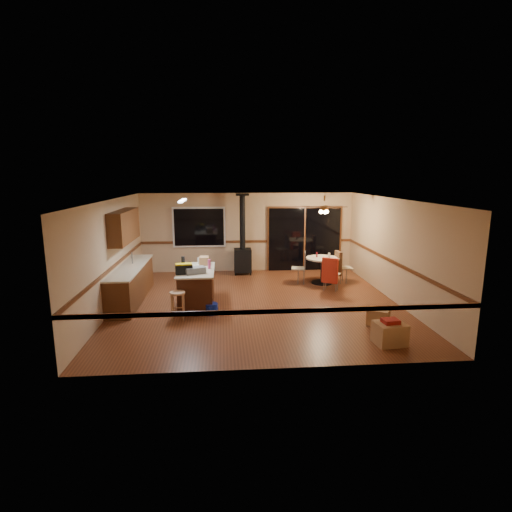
{
  "coord_description": "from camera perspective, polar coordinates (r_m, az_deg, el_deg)",
  "views": [
    {
      "loc": [
        -0.84,
        -9.61,
        3.17
      ],
      "look_at": [
        0.0,
        0.3,
        1.15
      ],
      "focal_mm": 28.0,
      "sensor_mm": 36.0,
      "label": 1
    }
  ],
  "objects": [
    {
      "name": "chair_right",
      "position": [
        12.14,
        11.78,
        -0.99
      ],
      "size": [
        0.47,
        0.44,
        0.7
      ],
      "color": "tan",
      "rests_on": "ground"
    },
    {
      "name": "toolbox_yellow_lid",
      "position": [
        9.45,
        -10.29,
        -1.16
      ],
      "size": [
        0.41,
        0.27,
        0.03
      ],
      "primitive_type": "cube",
      "rotation": [
        0.0,
        0.0,
        0.19
      ],
      "color": "gold",
      "rests_on": "toolbox_black"
    },
    {
      "name": "upper_cabinets",
      "position": [
        10.68,
        -18.32,
        4.07
      ],
      "size": [
        0.35,
        2.0,
        0.8
      ],
      "primitive_type": "cube",
      "color": "#542C15",
      "rests_on": "ground"
    },
    {
      "name": "wood_stove",
      "position": [
        12.91,
        -1.92,
        0.58
      ],
      "size": [
        0.55,
        0.5,
        2.52
      ],
      "color": "black",
      "rests_on": "ground"
    },
    {
      "name": "wall_back",
      "position": [
        13.27,
        -1.17,
        3.38
      ],
      "size": [
        7.0,
        0.0,
        7.0
      ],
      "primitive_type": "plane",
      "rotation": [
        1.57,
        0.0,
        0.0
      ],
      "color": "tan",
      "rests_on": "ground"
    },
    {
      "name": "box_corner_a",
      "position": [
        8.15,
        18.55,
        -10.45
      ],
      "size": [
        0.61,
        0.53,
        0.42
      ],
      "primitive_type": "cube",
      "rotation": [
        0.0,
        0.0,
        0.12
      ],
      "color": "#A57549",
      "rests_on": "floor"
    },
    {
      "name": "bottle_pink",
      "position": [
        9.9,
        -6.7,
        -1.15
      ],
      "size": [
        0.08,
        0.08,
        0.23
      ],
      "primitive_type": "cylinder",
      "rotation": [
        0.0,
        0.0,
        0.09
      ],
      "color": "#D84C8C",
      "rests_on": "kitchen_island"
    },
    {
      "name": "toolbox_grey",
      "position": [
        9.5,
        -8.71,
        -2.02
      ],
      "size": [
        0.54,
        0.41,
        0.15
      ],
      "primitive_type": "cube",
      "rotation": [
        0.0,
        0.0,
        0.37
      ],
      "color": "slate",
      "rests_on": "kitchen_island"
    },
    {
      "name": "box_corner_b",
      "position": [
        9.07,
        17.08,
        -8.31
      ],
      "size": [
        0.57,
        0.55,
        0.35
      ],
      "primitive_type": "cube",
      "rotation": [
        0.0,
        0.0,
        -0.57
      ],
      "color": "#A57549",
      "rests_on": "floor"
    },
    {
      "name": "fluorescent_strip",
      "position": [
        9.97,
        -10.46,
        7.79
      ],
      "size": [
        0.1,
        1.2,
        0.04
      ],
      "primitive_type": "cube",
      "color": "white",
      "rests_on": "ceiling"
    },
    {
      "name": "lower_cabinets",
      "position": [
        10.73,
        -17.41,
        -3.84
      ],
      "size": [
        0.6,
        3.0,
        0.86
      ],
      "primitive_type": "cube",
      "color": "#542C15",
      "rests_on": "ground"
    },
    {
      "name": "countertop",
      "position": [
        10.63,
        -17.56,
        -1.5
      ],
      "size": [
        0.64,
        3.04,
        0.04
      ],
      "primitive_type": "cube",
      "color": "beige",
      "rests_on": "lower_cabinets"
    },
    {
      "name": "floor",
      "position": [
        10.15,
        0.14,
        -6.71
      ],
      "size": [
        7.0,
        7.0,
        0.0
      ],
      "primitive_type": "plane",
      "color": "brown",
      "rests_on": "ground"
    },
    {
      "name": "ceiling",
      "position": [
        9.66,
        0.15,
        8.1
      ],
      "size": [
        7.0,
        7.0,
        0.0
      ],
      "primitive_type": "plane",
      "rotation": [
        3.14,
        0.0,
        0.0
      ],
      "color": "silver",
      "rests_on": "ground"
    },
    {
      "name": "chair_left",
      "position": [
        11.91,
        6.59,
        -1.11
      ],
      "size": [
        0.48,
        0.47,
        0.51
      ],
      "color": "tan",
      "rests_on": "ground"
    },
    {
      "name": "wall_front",
      "position": [
        6.44,
        2.87,
        -5.42
      ],
      "size": [
        7.0,
        0.0,
        7.0
      ],
      "primitive_type": "plane",
      "rotation": [
        -1.57,
        0.0,
        0.0
      ],
      "color": "tan",
      "rests_on": "ground"
    },
    {
      "name": "glass_red",
      "position": [
        11.97,
        8.69,
        0.18
      ],
      "size": [
        0.06,
        0.06,
        0.14
      ],
      "primitive_type": "cylinder",
      "rotation": [
        0.0,
        0.0,
        -0.16
      ],
      "color": "#590C14",
      "rests_on": "dining_table"
    },
    {
      "name": "chair_rail",
      "position": [
        9.88,
        0.15,
        -1.2
      ],
      "size": [
        7.0,
        7.0,
        0.08
      ],
      "primitive_type": null,
      "color": "#582D16",
      "rests_on": "ground"
    },
    {
      "name": "bottle_dark",
      "position": [
        9.96,
        -10.36,
        -0.96
      ],
      "size": [
        0.12,
        0.12,
        0.31
      ],
      "primitive_type": "cylinder",
      "rotation": [
        0.0,
        0.0,
        -0.41
      ],
      "color": "black",
      "rests_on": "kitchen_island"
    },
    {
      "name": "wall_left",
      "position": [
        10.14,
        -19.96,
        0.16
      ],
      "size": [
        0.0,
        7.0,
        7.0
      ],
      "primitive_type": "plane",
      "rotation": [
        1.57,
        0.0,
        1.57
      ],
      "color": "tan",
      "rests_on": "ground"
    },
    {
      "name": "box_under_window",
      "position": [
        12.76,
        -7.4,
        -2.08
      ],
      "size": [
        0.59,
        0.53,
        0.4
      ],
      "primitive_type": "cube",
      "rotation": [
        0.0,
        0.0,
        -0.32
      ],
      "color": "#A57549",
      "rests_on": "floor"
    },
    {
      "name": "glass_cream",
      "position": [
        11.91,
        10.4,
        0.09
      ],
      "size": [
        0.08,
        0.08,
        0.15
      ],
      "primitive_type": "cylinder",
      "rotation": [
        0.0,
        0.0,
        0.34
      ],
      "color": "beige",
      "rests_on": "dining_table"
    },
    {
      "name": "dining_table",
      "position": [
        11.97,
        9.46,
        -1.39
      ],
      "size": [
        0.98,
        0.98,
        0.78
      ],
      "color": "black",
      "rests_on": "ground"
    },
    {
      "name": "bar_stool",
      "position": [
        9.14,
        -11.09,
        -6.96
      ],
      "size": [
        0.39,
        0.39,
        0.63
      ],
      "primitive_type": "cylinder",
      "rotation": [
        0.0,
        0.0,
        -0.14
      ],
      "color": "tan",
      "rests_on": "floor"
    },
    {
      "name": "bottle_white",
      "position": [
        10.44,
        -8.21,
        -0.71
      ],
      "size": [
        0.06,
        0.06,
        0.17
      ],
      "primitive_type": "cylinder",
      "rotation": [
        0.0,
        0.0,
        -0.15
      ],
      "color": "white",
      "rests_on": "kitchen_island"
    },
    {
      "name": "box_small_red",
      "position": [
        8.06,
        18.67,
        -8.8
      ],
      "size": [
        0.32,
        0.28,
        0.08
      ],
      "primitive_type": "cube",
      "rotation": [
        0.0,
        0.0,
        0.12
      ],
      "color": "maroon",
      "rests_on": "box_corner_a"
    },
    {
      "name": "window",
      "position": [
        13.18,
        -8.13,
        4.1
      ],
      "size": [
        1.72,
        0.1,
        1.32
      ],
      "primitive_type": "cube",
      "color": "black",
      "rests_on": "ground"
    },
    {
      "name": "kitchen_island",
      "position": [
        10.01,
        -8.47,
        -4.4
      ],
      "size": [
        0.88,
        1.68,
        0.9
      ],
      "color": "#3F1D0F",
      "rests_on": "ground"
    },
    {
      "name": "ceiling_fan",
      "position": [
        11.72,
        9.73,
        6.64
      ],
      "size": [
        0.24,
        0.24,
        0.55
      ],
      "color": "brown",
      "rests_on": "ceiling"
    },
    {
      "name": "wall_right",
      "position": [
        10.71,
        19.16,
        0.78
      ],
      "size": [
        0.0,
        7.0,
        7.0
      ],
      "primitive_type": "plane",
      "rotation": [
        1.57,
        0.0,
        -1.57
      ],
      "color": "tan",
      "rests_on": "ground"
    },
    {
      "name": "chair_near",
      "position": [
        11.16,
        10.56,
        -2.05
      ],
      "size": [
        0.6,
        0.61,
        0.7
      ],
      "color": "tan",
      "rests_on": "ground"
    },
    {
      "name": "sliding_door",
      "position": [
        13.51,
        6.92,
        2.38
      ],
      "size": [
        2.52,
        0.1,
        2.1
      ],
      "primitive_type": "cube",
      "color": "black",
      "rests_on": "ground"
    },
    {
      "name": "box_on_island",
      "position": [
        10.38,
        -7.44,
        -0.66
      ],
      "size": [
        0.24,
        0.32,
        0.21
      ],
      "primitive_type": "cube",
      "rotation": [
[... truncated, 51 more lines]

